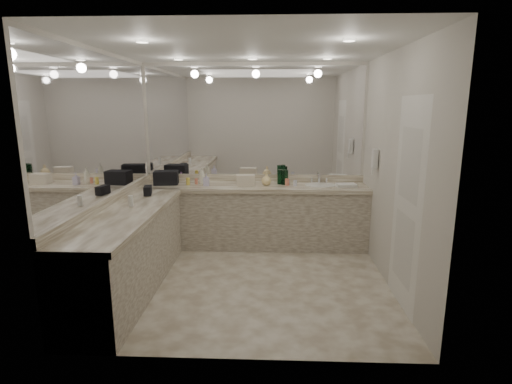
{
  "coord_description": "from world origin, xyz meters",
  "views": [
    {
      "loc": [
        0.26,
        -4.35,
        2.01
      ],
      "look_at": [
        0.07,
        0.4,
        0.97
      ],
      "focal_mm": 28.0,
      "sensor_mm": 36.0,
      "label": 1
    }
  ],
  "objects_px": {
    "cream_cosmetic_case": "(246,180)",
    "soap_bottle_b": "(206,180)",
    "soap_bottle_c": "(266,179)",
    "sink": "(321,186)",
    "wall_phone": "(375,159)",
    "hand_towel": "(346,185)",
    "soap_bottle_a": "(202,176)",
    "black_toiletry_bag": "(166,178)"
  },
  "relations": [
    {
      "from": "black_toiletry_bag",
      "to": "soap_bottle_b",
      "type": "relative_size",
      "value": 1.93
    },
    {
      "from": "wall_phone",
      "to": "soap_bottle_a",
      "type": "distance_m",
      "value": 2.39
    },
    {
      "from": "sink",
      "to": "soap_bottle_b",
      "type": "bearing_deg",
      "value": -176.57
    },
    {
      "from": "sink",
      "to": "soap_bottle_a",
      "type": "xyz_separation_m",
      "value": [
        -1.69,
        0.06,
        0.12
      ]
    },
    {
      "from": "sink",
      "to": "black_toiletry_bag",
      "type": "bearing_deg",
      "value": -179.34
    },
    {
      "from": "soap_bottle_c",
      "to": "hand_towel",
      "type": "bearing_deg",
      "value": -3.89
    },
    {
      "from": "soap_bottle_c",
      "to": "cream_cosmetic_case",
      "type": "bearing_deg",
      "value": -173.48
    },
    {
      "from": "black_toiletry_bag",
      "to": "sink",
      "type": "bearing_deg",
      "value": 0.66
    },
    {
      "from": "hand_towel",
      "to": "soap_bottle_a",
      "type": "xyz_separation_m",
      "value": [
        -2.04,
        0.14,
        0.09
      ]
    },
    {
      "from": "sink",
      "to": "soap_bottle_c",
      "type": "xyz_separation_m",
      "value": [
        -0.77,
        -0.01,
        0.1
      ]
    },
    {
      "from": "black_toiletry_bag",
      "to": "soap_bottle_c",
      "type": "bearing_deg",
      "value": 0.82
    },
    {
      "from": "sink",
      "to": "black_toiletry_bag",
      "type": "distance_m",
      "value": 2.2
    },
    {
      "from": "wall_phone",
      "to": "black_toiletry_bag",
      "type": "distance_m",
      "value": 2.86
    },
    {
      "from": "hand_towel",
      "to": "soap_bottle_c",
      "type": "bearing_deg",
      "value": 176.11
    },
    {
      "from": "black_toiletry_bag",
      "to": "cream_cosmetic_case",
      "type": "bearing_deg",
      "value": -0.66
    },
    {
      "from": "sink",
      "to": "soap_bottle_a",
      "type": "bearing_deg",
      "value": 178.1
    },
    {
      "from": "black_toiletry_bag",
      "to": "soap_bottle_b",
      "type": "height_order",
      "value": "black_toiletry_bag"
    },
    {
      "from": "soap_bottle_a",
      "to": "soap_bottle_c",
      "type": "bearing_deg",
      "value": -3.8
    },
    {
      "from": "soap_bottle_a",
      "to": "hand_towel",
      "type": "bearing_deg",
      "value": -3.85
    },
    {
      "from": "hand_towel",
      "to": "soap_bottle_a",
      "type": "distance_m",
      "value": 2.04
    },
    {
      "from": "wall_phone",
      "to": "soap_bottle_b",
      "type": "distance_m",
      "value": 2.28
    },
    {
      "from": "soap_bottle_a",
      "to": "black_toiletry_bag",
      "type": "bearing_deg",
      "value": -170.71
    },
    {
      "from": "soap_bottle_c",
      "to": "soap_bottle_b",
      "type": "bearing_deg",
      "value": -173.8
    },
    {
      "from": "sink",
      "to": "cream_cosmetic_case",
      "type": "relative_size",
      "value": 1.71
    },
    {
      "from": "sink",
      "to": "hand_towel",
      "type": "xyz_separation_m",
      "value": [
        0.34,
        -0.08,
        0.03
      ]
    },
    {
      "from": "soap_bottle_b",
      "to": "soap_bottle_c",
      "type": "xyz_separation_m",
      "value": [
        0.84,
        0.09,
        0.0
      ]
    },
    {
      "from": "wall_phone",
      "to": "hand_towel",
      "type": "bearing_deg",
      "value": 122.02
    },
    {
      "from": "hand_towel",
      "to": "wall_phone",
      "type": "bearing_deg",
      "value": -57.98
    },
    {
      "from": "soap_bottle_c",
      "to": "sink",
      "type": "bearing_deg",
      "value": 0.38
    },
    {
      "from": "cream_cosmetic_case",
      "to": "hand_towel",
      "type": "xyz_separation_m",
      "value": [
        1.4,
        -0.04,
        -0.05
      ]
    },
    {
      "from": "wall_phone",
      "to": "soap_bottle_a",
      "type": "bearing_deg",
      "value": 166.4
    },
    {
      "from": "wall_phone",
      "to": "cream_cosmetic_case",
      "type": "relative_size",
      "value": 0.93
    },
    {
      "from": "sink",
      "to": "cream_cosmetic_case",
      "type": "height_order",
      "value": "cream_cosmetic_case"
    },
    {
      "from": "sink",
      "to": "wall_phone",
      "type": "xyz_separation_m",
      "value": [
        0.61,
        -0.5,
        0.46
      ]
    },
    {
      "from": "soap_bottle_a",
      "to": "wall_phone",
      "type": "bearing_deg",
      "value": -13.6
    },
    {
      "from": "sink",
      "to": "soap_bottle_c",
      "type": "bearing_deg",
      "value": -179.62
    },
    {
      "from": "cream_cosmetic_case",
      "to": "soap_bottle_a",
      "type": "height_order",
      "value": "soap_bottle_a"
    },
    {
      "from": "cream_cosmetic_case",
      "to": "soap_bottle_b",
      "type": "distance_m",
      "value": 0.55
    },
    {
      "from": "wall_phone",
      "to": "hand_towel",
      "type": "relative_size",
      "value": 0.91
    },
    {
      "from": "cream_cosmetic_case",
      "to": "soap_bottle_c",
      "type": "bearing_deg",
      "value": 1.45
    },
    {
      "from": "sink",
      "to": "black_toiletry_bag",
      "type": "relative_size",
      "value": 1.32
    },
    {
      "from": "cream_cosmetic_case",
      "to": "soap_bottle_c",
      "type": "xyz_separation_m",
      "value": [
        0.29,
        0.03,
        0.02
      ]
    }
  ]
}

